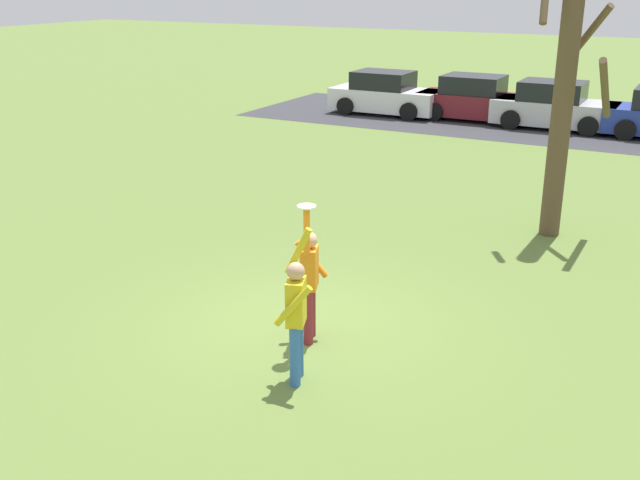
{
  "coord_description": "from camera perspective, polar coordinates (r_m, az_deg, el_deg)",
  "views": [
    {
      "loc": [
        5.08,
        -8.93,
        5.02
      ],
      "look_at": [
        0.58,
        -0.44,
        1.59
      ],
      "focal_mm": 42.0,
      "sensor_mm": 36.0,
      "label": 1
    }
  ],
  "objects": [
    {
      "name": "parked_car_white",
      "position": [
        28.8,
        5.02,
        10.97
      ],
      "size": [
        4.1,
        2.05,
        1.59
      ],
      "rotation": [
        0.0,
        0.0,
        0.0
      ],
      "color": "white",
      "rests_on": "ground_plane"
    },
    {
      "name": "parked_car_maroon",
      "position": [
        28.07,
        11.76,
        10.42
      ],
      "size": [
        4.1,
        2.05,
        1.59
      ],
      "rotation": [
        0.0,
        0.0,
        0.0
      ],
      "color": "maroon",
      "rests_on": "ground_plane"
    },
    {
      "name": "person_defender",
      "position": [
        9.52,
        -1.83,
        -5.49
      ],
      "size": [
        0.57,
        0.64,
        2.04
      ],
      "rotation": [
        0.0,
        0.0,
        1.93
      ],
      "color": "#3366B7",
      "rests_on": "ground_plane"
    },
    {
      "name": "ground_plane",
      "position": [
        11.43,
        -1.53,
        -6.41
      ],
      "size": [
        120.0,
        120.0,
        0.0
      ],
      "primitive_type": "plane",
      "color": "olive"
    },
    {
      "name": "person_catcher",
      "position": [
        10.57,
        -0.81,
        -2.83
      ],
      "size": [
        0.48,
        0.59,
        2.08
      ],
      "rotation": [
        0.0,
        0.0,
        -1.22
      ],
      "color": "maroon",
      "rests_on": "ground_plane"
    },
    {
      "name": "parked_car_silver",
      "position": [
        27.17,
        17.41,
        9.65
      ],
      "size": [
        4.1,
        2.05,
        1.59
      ],
      "rotation": [
        0.0,
        0.0,
        0.0
      ],
      "color": "#BCBCC1",
      "rests_on": "ground_plane"
    },
    {
      "name": "bare_tree_tall",
      "position": [
        15.39,
        18.08,
        9.89
      ],
      "size": [
        1.51,
        1.56,
        5.95
      ],
      "color": "brown",
      "rests_on": "ground_plane"
    },
    {
      "name": "frisbee_disc",
      "position": [
        9.98,
        -1.03,
        2.57
      ],
      "size": [
        0.25,
        0.25,
        0.02
      ],
      "primitive_type": "cylinder",
      "color": "white",
      "rests_on": "person_catcher"
    },
    {
      "name": "parking_strip",
      "position": [
        27.7,
        14.36,
        8.59
      ],
      "size": [
        19.22,
        6.4,
        0.01
      ],
      "primitive_type": "cube",
      "color": "#38383D",
      "rests_on": "ground_plane"
    }
  ]
}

